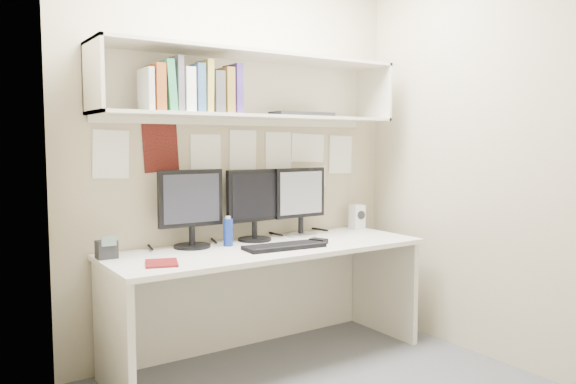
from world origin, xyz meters
TOP-DOWN VIEW (x-y plane):
  - wall_back at (0.00, 1.00)m, footprint 2.40×0.02m
  - wall_front at (0.00, -1.00)m, footprint 2.40×0.02m
  - wall_left at (-1.20, 0.00)m, footprint 0.02×2.00m
  - wall_right at (1.20, 0.00)m, footprint 0.02×2.00m
  - desk at (0.00, 0.65)m, footprint 2.00×0.70m
  - overhead_hutch at (0.00, 0.86)m, footprint 2.00×0.38m
  - pinned_papers at (0.00, 0.99)m, footprint 1.92×0.01m
  - monitor_left at (-0.41, 0.87)m, footprint 0.41×0.22m
  - monitor_center at (0.03, 0.87)m, footprint 0.40×0.22m
  - monitor_right at (0.40, 0.87)m, footprint 0.40×0.22m
  - keyboard at (0.04, 0.53)m, footprint 0.51×0.22m
  - mouse at (0.31, 0.54)m, footprint 0.10×0.12m
  - speaker at (0.91, 0.87)m, footprint 0.10×0.10m
  - blue_bottle at (-0.20, 0.79)m, footprint 0.06×0.06m
  - maroon_notebook at (-0.74, 0.51)m, footprint 0.22×0.25m
  - desk_phone at (-0.94, 0.82)m, footprint 0.11×0.10m
  - book_stack at (-0.44, 0.75)m, footprint 0.58×0.19m
  - hutch_tray at (0.38, 0.83)m, footprint 0.44×0.17m

SIDE VIEW (x-z plane):
  - desk at x=0.00m, z-range 0.00..0.73m
  - maroon_notebook at x=-0.74m, z-range 0.73..0.74m
  - keyboard at x=0.04m, z-range 0.73..0.75m
  - mouse at x=0.31m, z-range 0.73..0.76m
  - desk_phone at x=-0.94m, z-range 0.72..0.85m
  - blue_bottle at x=-0.20m, z-range 0.73..0.91m
  - speaker at x=0.91m, z-range 0.73..0.91m
  - monitor_center at x=0.03m, z-range 0.75..1.22m
  - monitor_right at x=0.40m, z-range 0.75..1.22m
  - monitor_left at x=-0.41m, z-range 0.75..1.22m
  - pinned_papers at x=0.00m, z-range 1.01..1.49m
  - wall_back at x=0.00m, z-range 0.00..2.60m
  - wall_front at x=0.00m, z-range 0.00..2.60m
  - wall_left at x=-1.20m, z-range 0.00..2.60m
  - wall_right at x=1.20m, z-range 0.00..2.60m
  - hutch_tray at x=0.38m, z-range 1.54..1.57m
  - book_stack at x=-0.44m, z-range 1.52..1.83m
  - overhead_hutch at x=0.00m, z-range 1.52..1.92m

